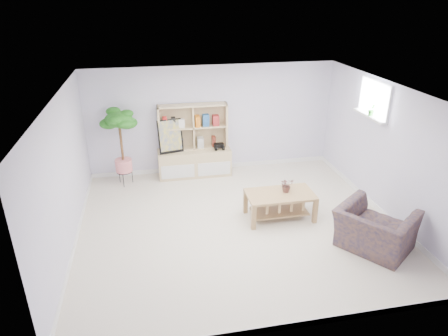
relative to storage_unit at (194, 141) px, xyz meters
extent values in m
cube|color=beige|center=(0.46, -2.24, -0.80)|extent=(5.50, 5.00, 0.01)
cube|color=white|center=(0.46, -2.24, 1.60)|extent=(5.50, 5.00, 0.01)
cube|color=silver|center=(0.46, 0.26, 0.40)|extent=(5.50, 0.01, 2.40)
cube|color=silver|center=(0.46, -4.74, 0.40)|extent=(5.50, 0.01, 2.40)
cube|color=silver|center=(-2.29, -2.24, 0.40)|extent=(0.01, 5.00, 2.40)
cube|color=silver|center=(3.21, -2.24, 0.40)|extent=(0.01, 5.00, 2.40)
cube|color=white|center=(3.13, -1.64, 0.88)|extent=(0.14, 1.00, 0.04)
imported|color=#145423|center=(1.41, -2.11, -0.17)|extent=(0.27, 0.24, 0.27)
imported|color=#12183B|center=(2.46, -3.38, -0.40)|extent=(1.42, 1.45, 0.81)
imported|color=#175818|center=(3.13, -1.68, 1.01)|extent=(0.14, 0.12, 0.23)
camera|label=1|loc=(-0.94, -8.21, 3.03)|focal=32.00mm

